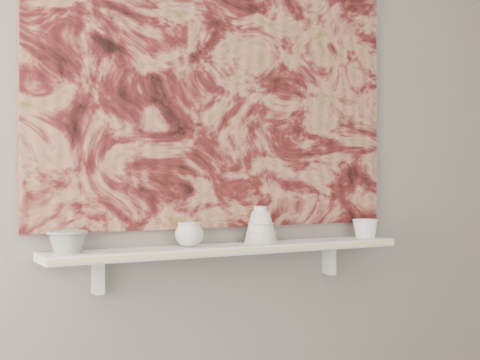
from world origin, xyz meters
TOP-DOWN VIEW (x-y plane):
  - wall_back at (0.00, 1.60)m, footprint 3.60×0.00m
  - shelf at (0.00, 1.51)m, footprint 1.40×0.18m
  - shelf_stripe at (0.00, 1.41)m, footprint 1.40×0.01m
  - bracket_left at (-0.49, 1.57)m, footprint 0.03×0.06m
  - bracket_right at (0.49, 1.57)m, footprint 0.03×0.06m
  - painting at (0.00, 1.59)m, footprint 1.50×0.02m
  - house_motif at (0.45, 1.57)m, footprint 0.09×0.00m
  - bowl_grey at (-0.61, 1.51)m, footprint 0.17×0.17m
  - cup_cream at (-0.18, 1.51)m, footprint 0.13×0.13m
  - bell_vessel at (0.12, 1.51)m, footprint 0.13×0.13m
  - bowl_white at (0.63, 1.51)m, footprint 0.14×0.14m

SIDE VIEW (x-z plane):
  - bracket_left at x=-0.49m, z-range 0.78..0.90m
  - bracket_right at x=0.49m, z-range 0.78..0.90m
  - shelf at x=0.00m, z-range 0.90..0.93m
  - shelf_stripe at x=0.00m, z-range 0.91..0.92m
  - bowl_grey at x=-0.61m, z-range 0.93..1.01m
  - bowl_white at x=0.63m, z-range 0.93..1.01m
  - cup_cream at x=-0.18m, z-range 0.93..1.02m
  - bell_vessel at x=0.12m, z-range 0.93..1.07m
  - house_motif at x=0.45m, z-range 1.19..1.27m
  - wall_back at x=0.00m, z-range -0.45..3.15m
  - painting at x=0.00m, z-range 0.99..2.09m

